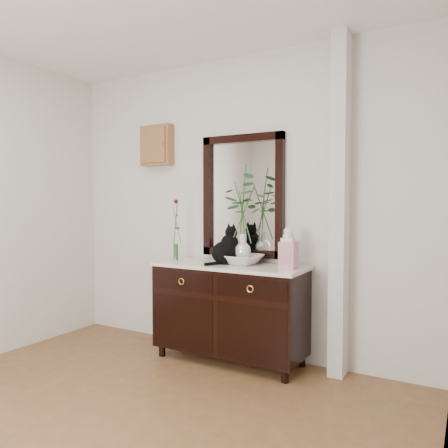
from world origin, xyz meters
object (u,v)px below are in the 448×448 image
Objects in this scene: sideboard at (230,307)px; cat at (226,245)px; ginger_jar at (288,247)px; lotus_bowl at (243,259)px.

cat is at bearing -158.03° from sideboard.
lotus_bowl is at bearing 175.61° from ginger_jar.
cat is at bearing -178.21° from ginger_jar.
sideboard is at bearing -160.39° from lotus_bowl.
lotus_bowl is (0.11, 0.04, 0.42)m from sideboard.
cat is 0.96× the size of ginger_jar.
ginger_jar is at bearing 21.22° from cat.
ginger_jar is (0.43, -0.03, 0.13)m from lotus_bowl.
lotus_bowl is 0.45m from ginger_jar.
lotus_bowl is at bearing 19.61° from sideboard.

